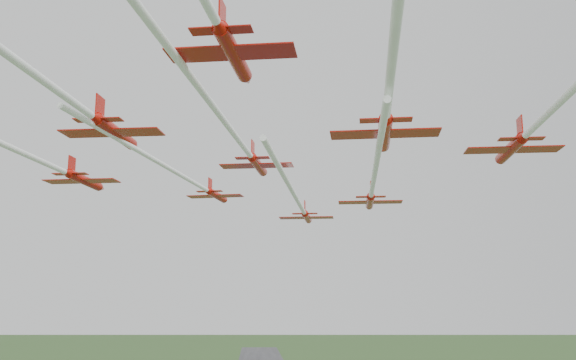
{
  "coord_description": "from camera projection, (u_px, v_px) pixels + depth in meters",
  "views": [
    {
      "loc": [
        -7.58,
        -75.81,
        45.5
      ],
      "look_at": [
        -3.37,
        2.03,
        60.73
      ],
      "focal_mm": 40.0,
      "sensor_mm": 36.0,
      "label": 1
    }
  ],
  "objects": [
    {
      "name": "jet_lead",
      "position": [
        299.0,
        204.0,
        88.46
      ],
      "size": [
        12.25,
        54.74,
        2.55
      ],
      "rotation": [
        0.0,
        0.0,
        -0.16
      ],
      "color": "#B71107"
    },
    {
      "name": "jet_row2_left",
      "position": [
        191.0,
        181.0,
        79.76
      ],
      "size": [
        13.95,
        46.73,
        2.33
      ],
      "rotation": [
        0.0,
        0.0,
        -0.23
      ],
      "color": "#B71107"
    },
    {
      "name": "jet_row2_right",
      "position": [
        373.0,
        186.0,
        75.52
      ],
      "size": [
        11.29,
        49.65,
        2.55
      ],
      "rotation": [
        0.0,
        0.0,
        -0.15
      ],
      "color": "#B71107"
    },
    {
      "name": "jet_row3_left",
      "position": [
        15.0,
        149.0,
        58.98
      ],
      "size": [
        13.36,
        58.66,
        2.53
      ],
      "rotation": [
        0.0,
        0.0,
        -0.17
      ],
      "color": "#B71107"
    },
    {
      "name": "jet_row3_mid",
      "position": [
        224.0,
        120.0,
        53.78
      ],
      "size": [
        14.17,
        63.6,
        2.4
      ],
      "rotation": [
        0.0,
        0.0,
        -0.17
      ],
      "color": "#B71107"
    },
    {
      "name": "jet_row3_right",
      "position": [
        562.0,
        99.0,
        50.22
      ],
      "size": [
        13.86,
        64.9,
        2.86
      ],
      "rotation": [
        0.0,
        0.0,
        -0.15
      ],
      "color": "#B71107"
    },
    {
      "name": "jet_row4_left",
      "position": [
        51.0,
        85.0,
        46.38
      ],
      "size": [
        12.39,
        55.27,
        2.77
      ],
      "rotation": [
        0.0,
        0.0,
        -0.15
      ],
      "color": "#B71107"
    },
    {
      "name": "jet_row4_right",
      "position": [
        390.0,
        77.0,
        42.63
      ],
      "size": [
        14.32,
        59.18,
        2.84
      ],
      "rotation": [
        0.0,
        0.0,
        -0.17
      ],
      "color": "#B71107"
    }
  ]
}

